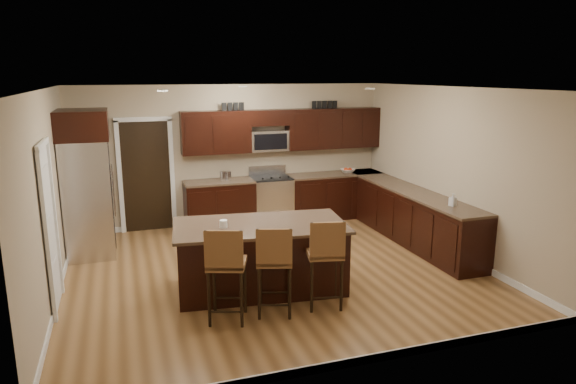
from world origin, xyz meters
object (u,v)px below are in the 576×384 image
object	(u,v)px
range	(271,200)
island	(261,258)
stool_mid	(274,260)
stool_right	(325,253)
refrigerator	(87,182)
stool_left	(226,264)

from	to	relation	value
range	island	bearing A→B (deg)	-109.04
stool_mid	stool_right	xyz separation A→B (m)	(0.66, -0.00, 0.01)
stool_mid	refrigerator	size ratio (longest dim) A/B	0.49
range	refrigerator	bearing A→B (deg)	-166.46
stool_right	stool_left	bearing A→B (deg)	-167.84
stool_mid	island	bearing A→B (deg)	103.33
range	stool_left	world-z (taller)	stool_left
stool_left	refrigerator	world-z (taller)	refrigerator
range	refrigerator	world-z (taller)	refrigerator
island	stool_mid	distance (m)	0.89
stool_left	island	bearing A→B (deg)	72.00
stool_left	stool_mid	bearing A→B (deg)	19.59
stool_left	refrigerator	distance (m)	3.49
range	stool_left	distance (m)	4.21
range	stool_mid	distance (m)	4.01
island	refrigerator	world-z (taller)	refrigerator
range	island	size ratio (longest dim) A/B	0.46
island	range	bearing A→B (deg)	77.60
refrigerator	island	bearing A→B (deg)	-44.34
range	island	xyz separation A→B (m)	(-1.04, -3.01, -0.04)
island	refrigerator	distance (m)	3.26
stool_left	stool_mid	distance (m)	0.59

